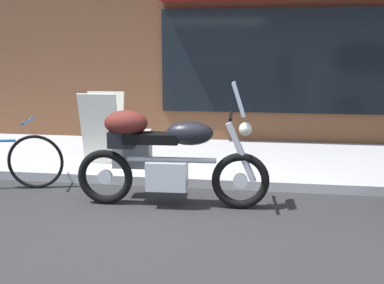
# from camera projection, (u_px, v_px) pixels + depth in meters

# --- Properties ---
(ground_plane) EXTENTS (80.00, 80.00, 0.00)m
(ground_plane) POSITION_uv_depth(u_px,v_px,m) (144.00, 232.00, 4.04)
(ground_plane) COLOR #292929
(touring_motorcycle) EXTENTS (2.15, 0.63, 1.39)m
(touring_motorcycle) POSITION_uv_depth(u_px,v_px,m) (160.00, 153.00, 4.66)
(touring_motorcycle) COLOR black
(touring_motorcycle) RESTS_ON ground_plane
(sandwich_board_sign) EXTENTS (0.55, 0.43, 1.02)m
(sandwich_board_sign) POSITION_uv_depth(u_px,v_px,m) (103.00, 128.00, 6.02)
(sandwich_board_sign) COLOR silver
(sandwich_board_sign) RESTS_ON sidewalk_curb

